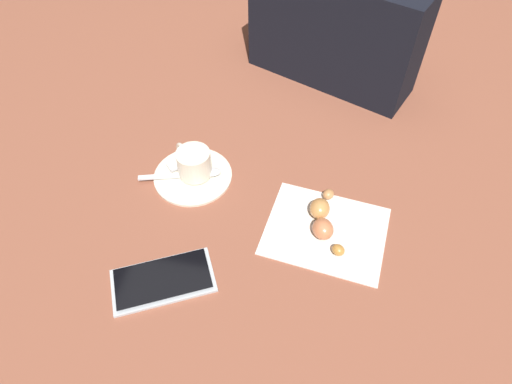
{
  "coord_description": "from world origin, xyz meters",
  "views": [
    {
      "loc": [
        -0.07,
        0.43,
        0.58
      ],
      "look_at": [
        0.02,
        -0.02,
        0.03
      ],
      "focal_mm": 31.21,
      "sensor_mm": 36.0,
      "label": 1
    }
  ],
  "objects_px": {
    "espresso_cup": "(194,162)",
    "teaspoon": "(193,174)",
    "sugar_packet": "(184,161)",
    "cell_phone": "(163,280)",
    "saucer": "(193,175)",
    "napkin": "(326,231)",
    "croissant": "(323,219)",
    "laptop_bag": "(335,29)"
  },
  "relations": [
    {
      "from": "espresso_cup",
      "to": "teaspoon",
      "type": "distance_m",
      "value": 0.02
    },
    {
      "from": "espresso_cup",
      "to": "teaspoon",
      "type": "relative_size",
      "value": 0.51
    },
    {
      "from": "sugar_packet",
      "to": "cell_phone",
      "type": "distance_m",
      "value": 0.23
    },
    {
      "from": "saucer",
      "to": "teaspoon",
      "type": "height_order",
      "value": "teaspoon"
    },
    {
      "from": "cell_phone",
      "to": "espresso_cup",
      "type": "bearing_deg",
      "value": -86.95
    },
    {
      "from": "saucer",
      "to": "teaspoon",
      "type": "xyz_separation_m",
      "value": [
        -0.0,
        0.0,
        0.01
      ]
    },
    {
      "from": "saucer",
      "to": "napkin",
      "type": "bearing_deg",
      "value": 163.1
    },
    {
      "from": "napkin",
      "to": "cell_phone",
      "type": "bearing_deg",
      "value": 30.88
    },
    {
      "from": "teaspoon",
      "to": "croissant",
      "type": "xyz_separation_m",
      "value": [
        -0.23,
        0.06,
        0.01
      ]
    },
    {
      "from": "croissant",
      "to": "sugar_packet",
      "type": "bearing_deg",
      "value": -18.46
    },
    {
      "from": "espresso_cup",
      "to": "croissant",
      "type": "height_order",
      "value": "espresso_cup"
    },
    {
      "from": "espresso_cup",
      "to": "sugar_packet",
      "type": "bearing_deg",
      "value": -37.17
    },
    {
      "from": "laptop_bag",
      "to": "saucer",
      "type": "bearing_deg",
      "value": 81.7
    },
    {
      "from": "teaspoon",
      "to": "sugar_packet",
      "type": "relative_size",
      "value": 2.3
    },
    {
      "from": "sugar_packet",
      "to": "croissant",
      "type": "xyz_separation_m",
      "value": [
        -0.25,
        0.08,
        0.01
      ]
    },
    {
      "from": "napkin",
      "to": "croissant",
      "type": "height_order",
      "value": "croissant"
    },
    {
      "from": "espresso_cup",
      "to": "napkin",
      "type": "bearing_deg",
      "value": 162.12
    },
    {
      "from": "saucer",
      "to": "sugar_packet",
      "type": "relative_size",
      "value": 2.24
    },
    {
      "from": "napkin",
      "to": "laptop_bag",
      "type": "distance_m",
      "value": 0.42
    },
    {
      "from": "napkin",
      "to": "saucer",
      "type": "bearing_deg",
      "value": -16.9
    },
    {
      "from": "saucer",
      "to": "teaspoon",
      "type": "bearing_deg",
      "value": 118.2
    },
    {
      "from": "teaspoon",
      "to": "croissant",
      "type": "distance_m",
      "value": 0.24
    },
    {
      "from": "sugar_packet",
      "to": "laptop_bag",
      "type": "height_order",
      "value": "laptop_bag"
    },
    {
      "from": "saucer",
      "to": "croissant",
      "type": "height_order",
      "value": "croissant"
    },
    {
      "from": "sugar_packet",
      "to": "teaspoon",
      "type": "bearing_deg",
      "value": 90.51
    },
    {
      "from": "napkin",
      "to": "laptop_bag",
      "type": "relative_size",
      "value": 0.54
    },
    {
      "from": "saucer",
      "to": "napkin",
      "type": "distance_m",
      "value": 0.25
    },
    {
      "from": "cell_phone",
      "to": "laptop_bag",
      "type": "bearing_deg",
      "value": -109.41
    },
    {
      "from": "sugar_packet",
      "to": "croissant",
      "type": "bearing_deg",
      "value": 120.05
    },
    {
      "from": "sugar_packet",
      "to": "napkin",
      "type": "bearing_deg",
      "value": 118.51
    },
    {
      "from": "sugar_packet",
      "to": "laptop_bag",
      "type": "relative_size",
      "value": 0.18
    },
    {
      "from": "saucer",
      "to": "napkin",
      "type": "height_order",
      "value": "saucer"
    },
    {
      "from": "napkin",
      "to": "laptop_bag",
      "type": "xyz_separation_m",
      "value": [
        0.03,
        -0.41,
        0.11
      ]
    },
    {
      "from": "saucer",
      "to": "napkin",
      "type": "relative_size",
      "value": 0.73
    },
    {
      "from": "espresso_cup",
      "to": "saucer",
      "type": "bearing_deg",
      "value": 45.47
    },
    {
      "from": "cell_phone",
      "to": "sugar_packet",
      "type": "bearing_deg",
      "value": -81.09
    },
    {
      "from": "cell_phone",
      "to": "teaspoon",
      "type": "bearing_deg",
      "value": -86.48
    },
    {
      "from": "cell_phone",
      "to": "laptop_bag",
      "type": "distance_m",
      "value": 0.58
    },
    {
      "from": "napkin",
      "to": "croissant",
      "type": "bearing_deg",
      "value": -55.44
    },
    {
      "from": "croissant",
      "to": "cell_phone",
      "type": "height_order",
      "value": "croissant"
    },
    {
      "from": "teaspoon",
      "to": "napkin",
      "type": "relative_size",
      "value": 0.75
    },
    {
      "from": "croissant",
      "to": "laptop_bag",
      "type": "height_order",
      "value": "laptop_bag"
    }
  ]
}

